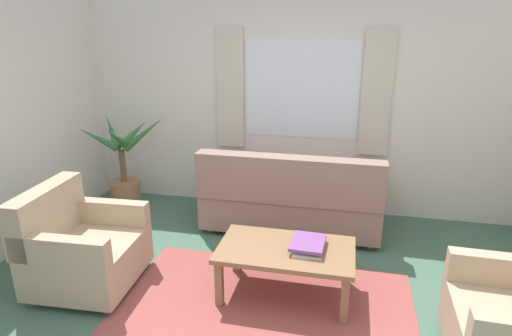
{
  "coord_description": "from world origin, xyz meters",
  "views": [
    {
      "loc": [
        0.56,
        -2.67,
        2.15
      ],
      "look_at": [
        -0.19,
        0.7,
        0.99
      ],
      "focal_mm": 29.78,
      "sensor_mm": 36.0,
      "label": 1
    }
  ],
  "objects_px": {
    "couch": "(291,199)",
    "coffee_table": "(286,254)",
    "armchair_left": "(81,247)",
    "book_stack_on_table": "(308,245)",
    "potted_plant": "(124,172)"
  },
  "relations": [
    {
      "from": "book_stack_on_table",
      "to": "couch",
      "type": "bearing_deg",
      "value": 104.41
    },
    {
      "from": "couch",
      "to": "potted_plant",
      "type": "height_order",
      "value": "potted_plant"
    },
    {
      "from": "armchair_left",
      "to": "book_stack_on_table",
      "type": "distance_m",
      "value": 1.93
    },
    {
      "from": "armchair_left",
      "to": "book_stack_on_table",
      "type": "relative_size",
      "value": 2.54
    },
    {
      "from": "couch",
      "to": "coffee_table",
      "type": "bearing_deg",
      "value": 96.05
    },
    {
      "from": "armchair_left",
      "to": "book_stack_on_table",
      "type": "xyz_separation_m",
      "value": [
        1.91,
        0.25,
        0.12
      ]
    },
    {
      "from": "armchair_left",
      "to": "coffee_table",
      "type": "height_order",
      "value": "armchair_left"
    },
    {
      "from": "book_stack_on_table",
      "to": "potted_plant",
      "type": "xyz_separation_m",
      "value": [
        -2.36,
        1.34,
        -0.01
      ]
    },
    {
      "from": "couch",
      "to": "armchair_left",
      "type": "relative_size",
      "value": 2.15
    },
    {
      "from": "coffee_table",
      "to": "potted_plant",
      "type": "relative_size",
      "value": 0.92
    },
    {
      "from": "couch",
      "to": "armchair_left",
      "type": "height_order",
      "value": "couch"
    },
    {
      "from": "couch",
      "to": "potted_plant",
      "type": "xyz_separation_m",
      "value": [
        -2.06,
        0.16,
        0.1
      ]
    },
    {
      "from": "couch",
      "to": "book_stack_on_table",
      "type": "xyz_separation_m",
      "value": [
        0.3,
        -1.17,
        0.11
      ]
    },
    {
      "from": "potted_plant",
      "to": "couch",
      "type": "bearing_deg",
      "value": -4.53
    },
    {
      "from": "couch",
      "to": "coffee_table",
      "type": "xyz_separation_m",
      "value": [
        0.13,
        -1.2,
        0.01
      ]
    }
  ]
}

